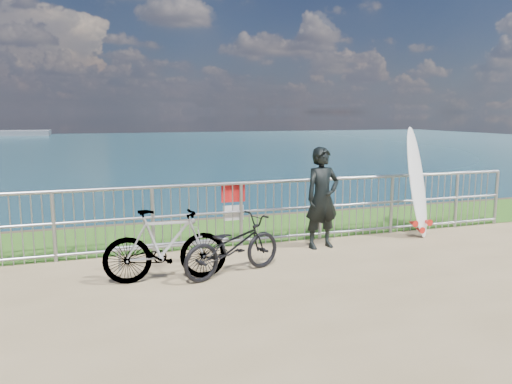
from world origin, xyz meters
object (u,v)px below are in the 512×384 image
object	(u,v)px
bicycle_near	(233,246)
bicycle_far	(166,245)
surfer	(322,198)
surfboard	(417,186)

from	to	relation	value
bicycle_near	bicycle_far	distance (m)	0.94
surfer	bicycle_near	bearing A→B (deg)	-159.98
surfer	bicycle_far	distance (m)	2.94
bicycle_near	surfer	bearing A→B (deg)	-83.37
surfer	bicycle_near	xyz separation A→B (m)	(-1.84, -0.92, -0.44)
surfer	bicycle_far	xyz separation A→B (m)	(-2.78, -0.90, -0.36)
surfboard	bicycle_near	world-z (taller)	surfboard
surfboard	bicycle_far	xyz separation A→B (m)	(-4.79, -1.06, -0.44)
surfboard	bicycle_far	world-z (taller)	surfboard
bicycle_near	surfboard	bearing A→B (deg)	-94.25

